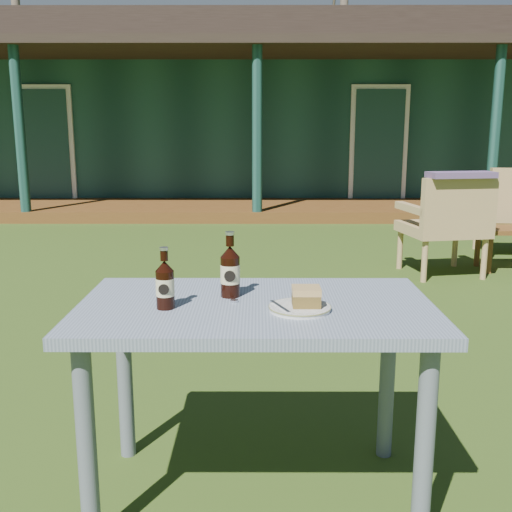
{
  "coord_description": "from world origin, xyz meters",
  "views": [
    {
      "loc": [
        0.01,
        -3.55,
        1.3
      ],
      "look_at": [
        0.0,
        -1.3,
        0.82
      ],
      "focal_mm": 42.0,
      "sensor_mm": 36.0,
      "label": 1
    }
  ],
  "objects_px": {
    "cafe_table": "(256,332)",
    "cola_bottle_near": "(230,271)",
    "plate": "(300,308)",
    "cake_slice": "(306,296)",
    "armchair_left": "(448,221)",
    "side_table": "(512,234)",
    "cola_bottle_far": "(165,284)"
  },
  "relations": [
    {
      "from": "cafe_table",
      "to": "cola_bottle_near",
      "type": "xyz_separation_m",
      "value": [
        -0.09,
        0.09,
        0.19
      ]
    },
    {
      "from": "cafe_table",
      "to": "armchair_left",
      "type": "distance_m",
      "value": 3.7
    },
    {
      "from": "plate",
      "to": "armchair_left",
      "type": "distance_m",
      "value": 3.71
    },
    {
      "from": "cola_bottle_near",
      "to": "side_table",
      "type": "xyz_separation_m",
      "value": [
        2.46,
        3.46,
        -0.47
      ]
    },
    {
      "from": "side_table",
      "to": "cafe_table",
      "type": "bearing_deg",
      "value": -123.79
    },
    {
      "from": "cafe_table",
      "to": "cola_bottle_far",
      "type": "relative_size",
      "value": 5.85
    },
    {
      "from": "plate",
      "to": "cake_slice",
      "type": "xyz_separation_m",
      "value": [
        0.02,
        0.01,
        0.04
      ]
    },
    {
      "from": "cola_bottle_near",
      "to": "cola_bottle_far",
      "type": "xyz_separation_m",
      "value": [
        -0.21,
        -0.14,
        -0.01
      ]
    },
    {
      "from": "armchair_left",
      "to": "side_table",
      "type": "xyz_separation_m",
      "value": [
        0.68,
        0.25,
        -0.16
      ]
    },
    {
      "from": "cafe_table",
      "to": "armchair_left",
      "type": "xyz_separation_m",
      "value": [
        1.69,
        3.29,
        -0.12
      ]
    },
    {
      "from": "plate",
      "to": "cafe_table",
      "type": "bearing_deg",
      "value": 151.14
    },
    {
      "from": "plate",
      "to": "cola_bottle_far",
      "type": "height_order",
      "value": "cola_bottle_far"
    },
    {
      "from": "cafe_table",
      "to": "cake_slice",
      "type": "relative_size",
      "value": 13.04
    },
    {
      "from": "cola_bottle_far",
      "to": "side_table",
      "type": "relative_size",
      "value": 0.34
    },
    {
      "from": "cola_bottle_near",
      "to": "cafe_table",
      "type": "bearing_deg",
      "value": -43.73
    },
    {
      "from": "armchair_left",
      "to": "plate",
      "type": "bearing_deg",
      "value": -114.6
    },
    {
      "from": "cake_slice",
      "to": "cafe_table",
      "type": "bearing_deg",
      "value": 156.2
    },
    {
      "from": "cake_slice",
      "to": "side_table",
      "type": "distance_m",
      "value": 4.26
    },
    {
      "from": "cake_slice",
      "to": "armchair_left",
      "type": "bearing_deg",
      "value": 65.65
    },
    {
      "from": "cafe_table",
      "to": "plate",
      "type": "xyz_separation_m",
      "value": [
        0.14,
        -0.08,
        0.11
      ]
    },
    {
      "from": "cake_slice",
      "to": "cola_bottle_far",
      "type": "height_order",
      "value": "cola_bottle_far"
    },
    {
      "from": "cafe_table",
      "to": "side_table",
      "type": "relative_size",
      "value": 2.0
    },
    {
      "from": "armchair_left",
      "to": "side_table",
      "type": "bearing_deg",
      "value": 20.17
    },
    {
      "from": "cafe_table",
      "to": "cake_slice",
      "type": "height_order",
      "value": "cake_slice"
    },
    {
      "from": "plate",
      "to": "cake_slice",
      "type": "bearing_deg",
      "value": 17.45
    },
    {
      "from": "cafe_table",
      "to": "cola_bottle_far",
      "type": "xyz_separation_m",
      "value": [
        -0.3,
        -0.06,
        0.18
      ]
    },
    {
      "from": "plate",
      "to": "cola_bottle_near",
      "type": "relative_size",
      "value": 0.88
    },
    {
      "from": "cola_bottle_near",
      "to": "armchair_left",
      "type": "distance_m",
      "value": 3.68
    },
    {
      "from": "plate",
      "to": "side_table",
      "type": "distance_m",
      "value": 4.27
    },
    {
      "from": "plate",
      "to": "cake_slice",
      "type": "relative_size",
      "value": 2.22
    },
    {
      "from": "cola_bottle_far",
      "to": "plate",
      "type": "bearing_deg",
      "value": -2.75
    },
    {
      "from": "armchair_left",
      "to": "cola_bottle_far",
      "type": "bearing_deg",
      "value": -120.62
    }
  ]
}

